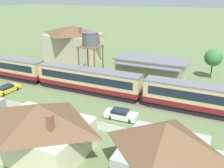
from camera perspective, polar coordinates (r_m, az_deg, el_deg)
ground_plane at (r=37.54m, az=9.77°, el=-4.62°), size 600.00×600.00×0.00m
passenger_train at (r=36.66m, az=7.88°, el=-1.13°), size 77.80×2.88×4.23m
railway_track at (r=38.53m, az=3.16°, el=-3.62°), size 115.23×3.60×0.04m
station_building at (r=46.15m, az=9.40°, el=3.40°), size 13.57×7.69×4.62m
station_house_brown_roof at (r=62.31m, az=-9.26°, el=9.90°), size 13.33×10.73×8.60m
water_tower at (r=47.85m, az=-5.23°, el=10.56°), size 4.11×4.11×9.41m
cottage_brown_roof_2 at (r=26.17m, az=-16.99°, el=-9.96°), size 10.50×7.71×5.64m
cottage_brown_roof_3 at (r=22.13m, az=12.36°, el=-15.33°), size 7.91×7.65×5.86m
picket_fence_front at (r=34.28m, az=-15.35°, el=-6.69°), size 45.93×0.06×1.05m
parked_car_white at (r=32.47m, az=2.11°, el=-7.32°), size 4.53×2.05×1.28m
parked_car_yellow at (r=44.73m, az=-24.05°, el=-1.12°), size 2.38×4.85×1.24m
yard_tree_1 at (r=50.74m, az=23.21°, el=5.86°), size 3.42×3.42×6.01m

